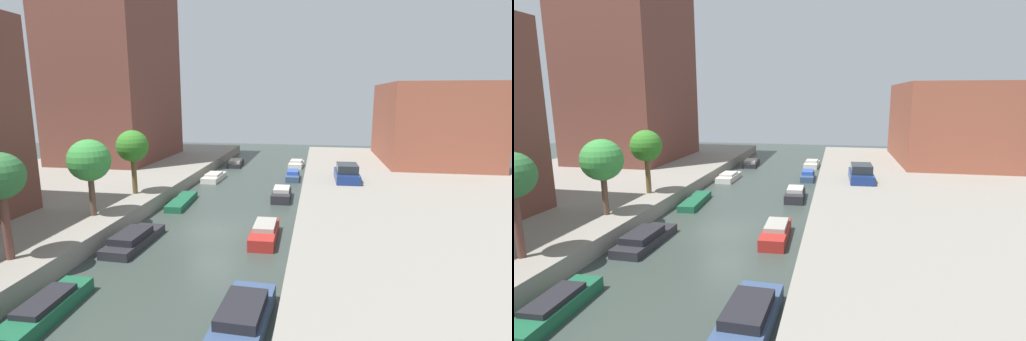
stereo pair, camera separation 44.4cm
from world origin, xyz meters
TOP-DOWN VIEW (x-y plane):
  - ground_plane at (0.00, 0.00)m, footprint 84.00×84.00m
  - quay_right at (15.00, 0.00)m, footprint 20.00×64.00m
  - apartment_tower_far at (-16.00, 18.53)m, footprint 10.00×12.91m
  - low_block_right at (18.00, 22.51)m, footprint 10.00×14.43m
  - street_tree_2 at (-6.88, -1.07)m, footprint 2.42×2.42m
  - street_tree_3 at (-6.88, 4.08)m, footprint 2.25×2.25m
  - parked_car at (8.59, 10.98)m, footprint 1.95×4.30m
  - moored_boat_left_1 at (-3.44, -9.50)m, footprint 1.34×4.21m
  - moored_boat_left_2 at (-3.54, -2.72)m, footprint 1.71×4.41m
  - moored_boat_left_3 at (-3.76, 5.15)m, footprint 1.52×4.63m
  - moored_boat_left_4 at (-3.65, 13.53)m, footprint 1.60×3.72m
  - moored_boat_left_5 at (-3.25, 21.31)m, footprint 1.79×4.03m
  - moored_boat_right_1 at (3.76, -9.01)m, footprint 1.82×4.26m
  - moored_boat_right_2 at (3.33, -0.71)m, footprint 1.46×3.85m
  - moored_boat_right_3 at (3.44, 7.82)m, footprint 1.52×3.42m
  - moored_boat_right_4 at (3.83, 15.11)m, footprint 1.33×3.33m
  - moored_boat_right_5 at (3.77, 21.74)m, footprint 1.69×3.14m

SIDE VIEW (x-z plane):
  - ground_plane at x=0.00m, z-range 0.00..0.00m
  - moored_boat_left_3 at x=-3.76m, z-range 0.00..0.46m
  - moored_boat_left_4 at x=-3.65m, z-range -0.05..0.67m
  - moored_boat_left_5 at x=-3.25m, z-range -0.06..0.70m
  - moored_boat_left_1 at x=-3.44m, z-range -0.05..0.73m
  - moored_boat_right_5 at x=3.77m, z-range -0.06..0.75m
  - moored_boat_left_2 at x=-3.54m, z-range -0.07..0.77m
  - moored_boat_right_4 at x=3.83m, z-range -0.07..0.82m
  - moored_boat_right_2 at x=3.33m, z-range -0.06..0.86m
  - moored_boat_right_3 at x=3.44m, z-range -0.06..0.88m
  - moored_boat_right_1 at x=3.76m, z-range -0.08..0.96m
  - quay_right at x=15.00m, z-range 0.00..1.00m
  - parked_car at x=8.59m, z-range 0.88..2.31m
  - street_tree_2 at x=-6.88m, z-range 2.01..6.54m
  - street_tree_3 at x=-6.88m, z-range 2.11..6.71m
  - low_block_right at x=18.00m, z-range 1.00..9.30m
  - apartment_tower_far at x=-16.00m, z-range 1.00..25.39m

